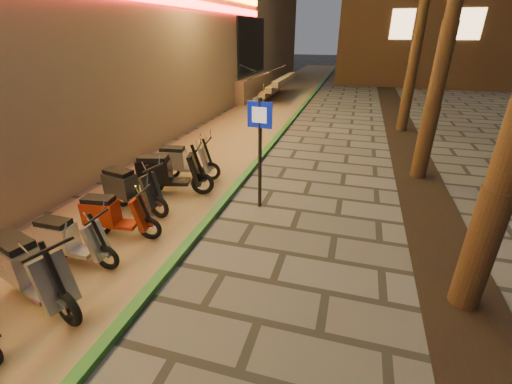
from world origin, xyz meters
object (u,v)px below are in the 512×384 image
(scooter_7, at_px, (113,215))
(scooter_8, at_px, (129,189))
(scooter_6, at_px, (69,240))
(scooter_5, at_px, (29,270))
(scooter_9, at_px, (166,173))
(pedestrian_sign, at_px, (260,139))
(scooter_10, at_px, (182,161))

(scooter_7, height_order, scooter_8, scooter_8)
(scooter_6, height_order, scooter_8, scooter_8)
(scooter_5, distance_m, scooter_9, 3.79)
(pedestrian_sign, bearing_deg, scooter_9, -173.81)
(pedestrian_sign, xyz_separation_m, scooter_5, (-2.32, -3.78, -1.01))
(scooter_7, bearing_deg, scooter_8, 101.15)
(scooter_9, bearing_deg, pedestrian_sign, -15.05)
(scooter_5, relative_size, scooter_7, 1.18)
(scooter_7, xyz_separation_m, scooter_8, (-0.34, 1.03, 0.05))
(scooter_6, height_order, scooter_7, scooter_7)
(scooter_6, relative_size, scooter_7, 0.97)
(pedestrian_sign, bearing_deg, scooter_10, 164.13)
(scooter_9, bearing_deg, scooter_6, -108.47)
(pedestrian_sign, distance_m, scooter_7, 3.24)
(pedestrian_sign, xyz_separation_m, scooter_7, (-2.33, -1.96, -1.10))
(scooter_5, bearing_deg, pedestrian_sign, 75.10)
(scooter_5, bearing_deg, scooter_9, 106.48)
(scooter_10, bearing_deg, scooter_8, -107.49)
(pedestrian_sign, distance_m, scooter_8, 3.02)
(scooter_10, bearing_deg, scooter_6, -100.79)
(scooter_10, bearing_deg, scooter_9, -94.35)
(scooter_8, distance_m, scooter_10, 1.94)
(scooter_6, bearing_deg, scooter_7, 79.24)
(pedestrian_sign, bearing_deg, scooter_5, -115.10)
(pedestrian_sign, relative_size, scooter_8, 1.45)
(scooter_5, distance_m, scooter_6, 0.92)
(scooter_8, bearing_deg, scooter_6, -73.83)
(scooter_7, relative_size, scooter_9, 0.85)
(scooter_6, distance_m, scooter_10, 3.86)
(pedestrian_sign, xyz_separation_m, scooter_6, (-2.50, -2.88, -1.11))
(pedestrian_sign, relative_size, scooter_5, 1.36)
(pedestrian_sign, distance_m, scooter_5, 4.55)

